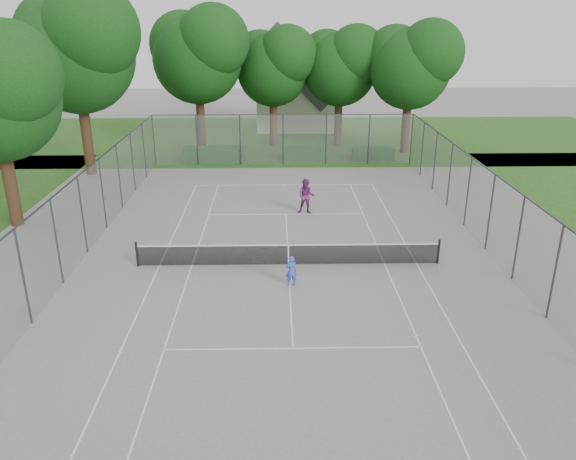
{
  "coord_description": "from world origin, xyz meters",
  "views": [
    {
      "loc": [
        -0.47,
        -21.75,
        10.03
      ],
      "look_at": [
        0.0,
        1.0,
        1.2
      ],
      "focal_mm": 35.0,
      "sensor_mm": 36.0,
      "label": 1
    }
  ],
  "objects_px": {
    "girl_player": "(291,271)",
    "tennis_net": "(288,254)",
    "woman_player": "(306,196)",
    "house": "(298,87)"
  },
  "relations": [
    {
      "from": "girl_player",
      "to": "tennis_net",
      "type": "bearing_deg",
      "value": -95.26
    },
    {
      "from": "tennis_net",
      "to": "woman_player",
      "type": "distance_m",
      "value": 6.68
    },
    {
      "from": "tennis_net",
      "to": "girl_player",
      "type": "distance_m",
      "value": 1.92
    },
    {
      "from": "house",
      "to": "girl_player",
      "type": "xyz_separation_m",
      "value": [
        -1.48,
        -32.4,
        -3.13
      ]
    },
    {
      "from": "girl_player",
      "to": "woman_player",
      "type": "xyz_separation_m",
      "value": [
        1.02,
        8.49,
        0.32
      ]
    },
    {
      "from": "tennis_net",
      "to": "house",
      "type": "distance_m",
      "value": 30.69
    },
    {
      "from": "house",
      "to": "woman_player",
      "type": "bearing_deg",
      "value": -91.11
    },
    {
      "from": "girl_player",
      "to": "woman_player",
      "type": "bearing_deg",
      "value": -104.07
    },
    {
      "from": "tennis_net",
      "to": "house",
      "type": "height_order",
      "value": "house"
    },
    {
      "from": "house",
      "to": "woman_player",
      "type": "distance_m",
      "value": 24.08
    }
  ]
}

